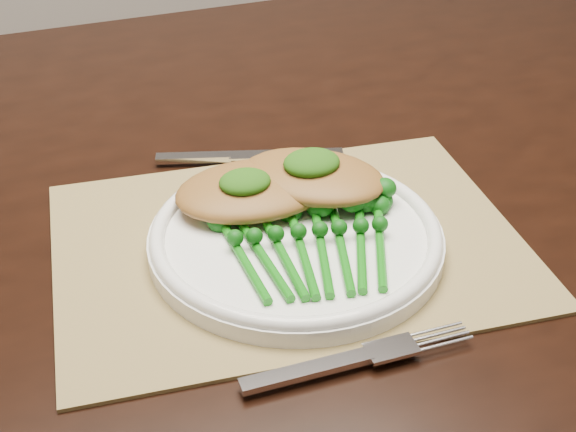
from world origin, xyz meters
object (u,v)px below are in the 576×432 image
object	(u,v)px
dining_table	(249,410)
placemat	(288,244)
chicken_fillet_left	(254,190)
dinner_plate	(296,237)
broccolini_bundle	(312,251)

from	to	relation	value
dining_table	placemat	world-z (taller)	placemat
dining_table	chicken_fillet_left	world-z (taller)	chicken_fillet_left
dinner_plate	chicken_fillet_left	world-z (taller)	chicken_fillet_left
dinner_plate	broccolini_bundle	distance (m)	0.03
broccolini_bundle	chicken_fillet_left	bearing A→B (deg)	113.37
dining_table	chicken_fillet_left	xyz separation A→B (m)	(-0.02, -0.11, 0.41)
dining_table	broccolini_bundle	distance (m)	0.44
placemat	chicken_fillet_left	distance (m)	0.06
dinner_plate	chicken_fillet_left	size ratio (longest dim) A/B	1.78
placemat	broccolini_bundle	bearing A→B (deg)	-78.15
placemat	dinner_plate	xyz separation A→B (m)	(0.00, -0.01, 0.01)
placemat	dinner_plate	distance (m)	0.02
chicken_fillet_left	broccolini_bundle	size ratio (longest dim) A/B	0.82
dining_table	chicken_fillet_left	size ratio (longest dim) A/B	11.50
chicken_fillet_left	broccolini_bundle	bearing A→B (deg)	-75.35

